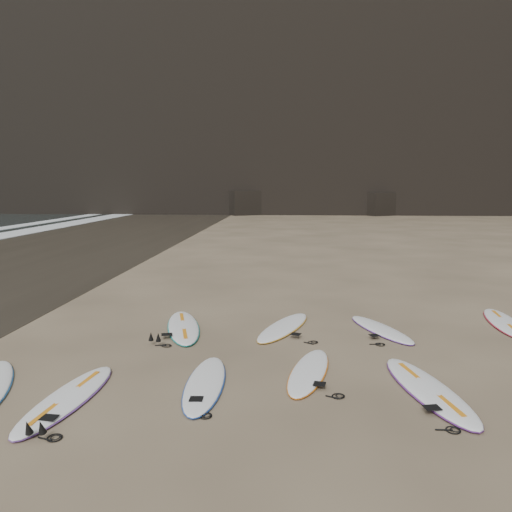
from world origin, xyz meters
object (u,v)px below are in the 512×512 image
Objects in this scene: surfboard_0 at (68,397)px; surfboard_6 at (284,327)px; surfboard_3 at (428,389)px; surfboard_8 at (504,322)px; surfboard_1 at (205,383)px; surfboard_5 at (183,326)px; surfboard_2 at (309,371)px; surfboard_7 at (381,329)px.

surfboard_6 is at bearing 56.81° from surfboard_0.
surfboard_3 is 4.73m from surfboard_8.
surfboard_6 is (-2.20, 3.20, -0.00)m from surfboard_3.
surfboard_1 is at bearing -140.64° from surfboard_8.
surfboard_3 is 1.07× the size of surfboard_8.
surfboard_8 is at bearing -8.17° from surfboard_5.
surfboard_2 and surfboard_7 have the same top height.
surfboard_2 is 0.89× the size of surfboard_8.
surfboard_3 reaches higher than surfboard_2.
surfboard_6 is (3.09, 3.83, -0.00)m from surfboard_0.
surfboard_2 is at bearing 19.25° from surfboard_1.
surfboard_5 is 1.07× the size of surfboard_6.
surfboard_6 is at bearing 67.97° from surfboard_1.
surfboard_7 is at bearing -13.17° from surfboard_5.
surfboard_5 is at bearing 81.74° from surfboard_0.
surfboard_0 is 5.32m from surfboard_3.
surfboard_2 is at bearing -57.57° from surfboard_5.
surfboard_3 is at bearing -49.69° from surfboard_5.
surfboard_0 is 1.01× the size of surfboard_6.
surfboard_3 is 5.34m from surfboard_5.
surfboard_3 is at bearing -109.84° from surfboard_7.
surfboard_6 is at bearing 157.22° from surfboard_7.
surfboard_5 is at bearing 159.36° from surfboard_7.
surfboard_5 reaches higher than surfboard_8.
surfboard_1 is 0.94× the size of surfboard_8.
surfboard_8 is (7.10, 0.80, -0.00)m from surfboard_5.
surfboard_6 is (-0.44, 2.56, 0.00)m from surfboard_2.
surfboard_6 is (1.19, 3.18, 0.00)m from surfboard_1.
surfboard_0 is 1.12× the size of surfboard_2.
surfboard_0 is at bearing -147.75° from surfboard_2.
surfboard_3 is (5.28, 0.63, 0.00)m from surfboard_0.
surfboard_6 is (2.17, 0.13, -0.00)m from surfboard_5.
surfboard_5 is (0.92, 3.70, 0.00)m from surfboard_0.
surfboard_6 is at bearing -165.09° from surfboard_8.
surfboard_8 is at bearing 28.59° from surfboard_6.
surfboard_8 is at bearing -8.39° from surfboard_7.
surfboard_1 is (1.89, 0.66, -0.00)m from surfboard_0.
surfboard_1 is 7.23m from surfboard_8.
surfboard_7 is at bearing -159.13° from surfboard_8.
surfboard_0 is 4.92m from surfboard_6.
surfboard_5 is (-4.37, 3.07, -0.00)m from surfboard_3.
surfboard_3 is 3.18m from surfboard_7.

